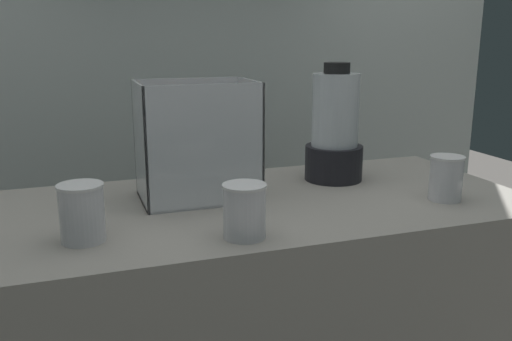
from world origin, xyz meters
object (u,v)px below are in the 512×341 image
juice_cup_mango_middle (446,180)px  juice_cup_carrot_far_left (82,216)px  blender_pitcher (335,132)px  juice_cup_pomegranate_left (245,214)px  carrot_display_bin (197,162)px

juice_cup_mango_middle → juice_cup_carrot_far_left: bearing=179.9°
juice_cup_carrot_far_left → juice_cup_mango_middle: bearing=-0.1°
blender_pitcher → juice_cup_carrot_far_left: 0.76m
blender_pitcher → juice_cup_pomegranate_left: 0.54m
carrot_display_bin → blender_pitcher: blender_pitcher is taller
carrot_display_bin → juice_cup_pomegranate_left: bearing=-85.3°
juice_cup_pomegranate_left → juice_cup_mango_middle: size_ratio=1.00×
juice_cup_carrot_far_left → juice_cup_mango_middle: (0.88, -0.00, -0.00)m
carrot_display_bin → juice_cup_pomegranate_left: (0.03, -0.31, -0.04)m
juice_cup_carrot_far_left → juice_cup_mango_middle: 0.88m
blender_pitcher → juice_cup_carrot_far_left: (-0.71, -0.28, -0.09)m
blender_pitcher → juice_cup_mango_middle: size_ratio=2.94×
juice_cup_carrot_far_left → juice_cup_pomegranate_left: juice_cup_carrot_far_left is taller
juice_cup_carrot_far_left → juice_cup_pomegranate_left: 0.33m
blender_pitcher → juice_cup_pomegranate_left: (-0.39, -0.36, -0.09)m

